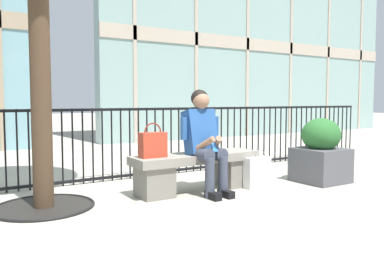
{
  "coord_description": "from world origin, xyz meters",
  "views": [
    {
      "loc": [
        -2.47,
        -3.87,
        1.08
      ],
      "look_at": [
        0.0,
        0.1,
        0.75
      ],
      "focal_mm": 36.25,
      "sensor_mm": 36.0,
      "label": 1
    }
  ],
  "objects": [
    {
      "name": "seated_person_with_phone",
      "position": [
        0.02,
        -0.13,
        0.65
      ],
      "size": [
        0.52,
        0.66,
        1.21
      ],
      "color": "#383D4C",
      "rests_on": "ground"
    },
    {
      "name": "planter",
      "position": [
        1.68,
        -0.43,
        0.39
      ],
      "size": [
        0.6,
        0.6,
        0.85
      ],
      "color": "#4C4C51",
      "rests_on": "ground"
    },
    {
      "name": "plaza_railing",
      "position": [
        -0.0,
        1.1,
        0.5
      ],
      "size": [
        8.86,
        0.04,
        0.98
      ],
      "color": "black",
      "rests_on": "ground"
    },
    {
      "name": "ground_plane",
      "position": [
        0.0,
        0.0,
        0.0
      ],
      "size": [
        60.0,
        60.0,
        0.0
      ],
      "primitive_type": "plane",
      "color": "#A8A091"
    },
    {
      "name": "handbag_on_bench",
      "position": [
        -0.58,
        -0.01,
        0.6
      ],
      "size": [
        0.29,
        0.14,
        0.39
      ],
      "color": "#B23823",
      "rests_on": "stone_bench"
    },
    {
      "name": "stone_bench",
      "position": [
        0.0,
        0.0,
        0.27
      ],
      "size": [
        1.6,
        0.44,
        0.45
      ],
      "color": "gray",
      "rests_on": "ground"
    },
    {
      "name": "shopping_bag",
      "position": [
        0.73,
        -0.26,
        0.2
      ],
      "size": [
        0.34,
        0.14,
        0.48
      ],
      "color": "white",
      "rests_on": "ground"
    }
  ]
}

